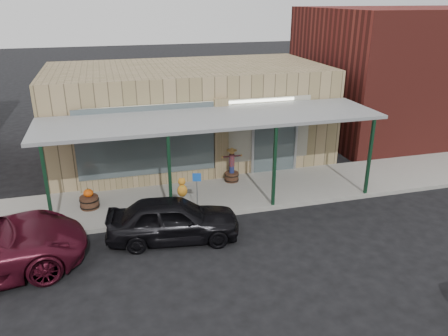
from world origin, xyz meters
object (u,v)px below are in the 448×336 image
object	(u,v)px
handicap_sign	(197,187)
barrel_scarecrow	(232,170)
parked_sedan	(173,219)
barrel_pumpkin	(89,201)

from	to	relation	value
handicap_sign	barrel_scarecrow	bearing A→B (deg)	63.08
handicap_sign	parked_sedan	world-z (taller)	parked_sedan
barrel_pumpkin	handicap_sign	size ratio (longest dim) A/B	0.61
barrel_pumpkin	parked_sedan	distance (m)	3.64
parked_sedan	barrel_pumpkin	bearing A→B (deg)	52.12
barrel_scarecrow	parked_sedan	xyz separation A→B (m)	(-2.91, -3.56, 0.06)
barrel_scarecrow	barrel_pumpkin	size ratio (longest dim) A/B	1.67
barrel_pumpkin	barrel_scarecrow	bearing A→B (deg)	9.93
barrel_scarecrow	handicap_sign	bearing A→B (deg)	-106.28
barrel_scarecrow	parked_sedan	size ratio (longest dim) A/B	0.34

